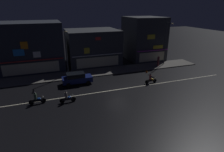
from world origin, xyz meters
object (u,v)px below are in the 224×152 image
at_px(parked_car_near_kerb, 77,78).
at_px(motorcycle_opposite_lane, 151,79).
at_px(motorcycle_following, 37,99).
at_px(pedestrian_on_sidewalk, 158,61).
at_px(traffic_cone, 147,71).
at_px(motorcycle_lead, 67,97).
at_px(streetlamp_mid, 167,41).
at_px(streetlamp_west, 67,49).

height_order(parked_car_near_kerb, motorcycle_opposite_lane, parked_car_near_kerb).
relative_size(parked_car_near_kerb, motorcycle_following, 2.26).
bearing_deg(pedestrian_on_sidewalk, motorcycle_following, -178.15).
bearing_deg(traffic_cone, motorcycle_following, -162.73).
bearing_deg(motorcycle_lead, traffic_cone, -152.71).
relative_size(streetlamp_mid, traffic_cone, 14.42).
bearing_deg(streetlamp_mid, pedestrian_on_sidewalk, -164.04).
distance_m(motorcycle_lead, motorcycle_opposite_lane, 12.51).
bearing_deg(streetlamp_west, traffic_cone, -11.96).
bearing_deg(parked_car_near_kerb, motorcycle_lead, 69.01).
relative_size(motorcycle_lead, motorcycle_following, 1.00).
bearing_deg(motorcycle_opposite_lane, motorcycle_following, -175.49).
xyz_separation_m(parked_car_near_kerb, motorcycle_opposite_lane, (10.32, -3.45, -0.24)).
bearing_deg(streetlamp_west, streetlamp_mid, 0.37).
bearing_deg(streetlamp_mid, motorcycle_opposite_lane, -135.22).
xyz_separation_m(streetlamp_mid, traffic_cone, (-5.48, -2.86, -4.48)).
height_order(streetlamp_mid, parked_car_near_kerb, streetlamp_mid).
bearing_deg(motorcycle_lead, pedestrian_on_sidewalk, -150.86).
height_order(streetlamp_west, motorcycle_opposite_lane, streetlamp_west).
relative_size(streetlamp_west, traffic_cone, 13.31).
xyz_separation_m(pedestrian_on_sidewalk, motorcycle_following, (-21.35, -7.84, -0.42)).
xyz_separation_m(streetlamp_mid, parked_car_near_kerb, (-17.66, -3.83, -3.89)).
bearing_deg(pedestrian_on_sidewalk, motorcycle_lead, -172.55).
bearing_deg(pedestrian_on_sidewalk, streetlamp_mid, -2.34).
height_order(streetlamp_west, parked_car_near_kerb, streetlamp_west).
distance_m(streetlamp_west, pedestrian_on_sidewalk, 17.01).
bearing_deg(pedestrian_on_sidewalk, motorcycle_opposite_lane, -147.82).
bearing_deg(traffic_cone, motorcycle_opposite_lane, -112.83).
bearing_deg(streetlamp_west, parked_car_near_kerb, -78.69).
distance_m(streetlamp_west, streetlamp_mid, 18.41).
distance_m(streetlamp_west, traffic_cone, 13.86).
xyz_separation_m(streetlamp_mid, motorcycle_following, (-23.10, -8.34, -4.13)).
distance_m(motorcycle_lead, motorcycle_following, 3.49).
height_order(motorcycle_following, traffic_cone, motorcycle_following).
xyz_separation_m(motorcycle_following, traffic_cone, (17.62, 5.48, -0.36)).
bearing_deg(motorcycle_following, parked_car_near_kerb, -142.54).
height_order(motorcycle_lead, motorcycle_opposite_lane, same).
xyz_separation_m(streetlamp_west, streetlamp_mid, (18.40, 0.12, 0.31)).
distance_m(streetlamp_mid, parked_car_near_kerb, 18.48).
xyz_separation_m(streetlamp_west, motorcycle_lead, (-1.31, -9.05, -3.81)).
bearing_deg(motorcycle_opposite_lane, pedestrian_on_sidewalk, 51.17).
height_order(streetlamp_west, motorcycle_lead, streetlamp_west).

